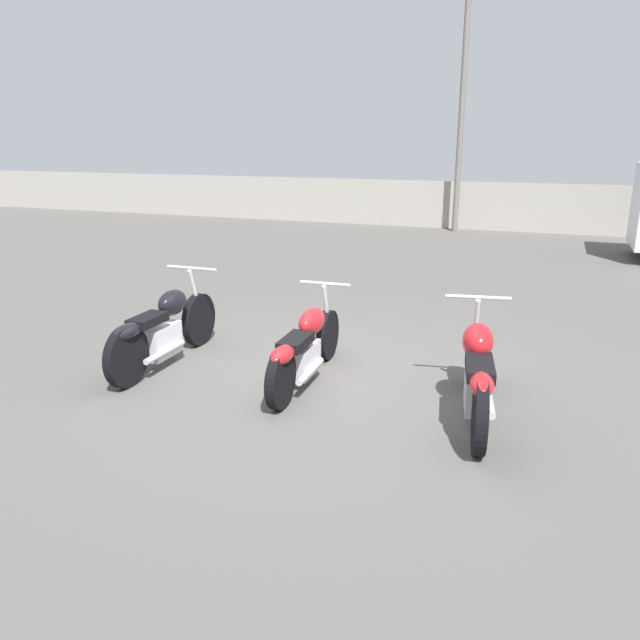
{
  "coord_description": "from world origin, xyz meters",
  "views": [
    {
      "loc": [
        2.27,
        -6.0,
        2.56
      ],
      "look_at": [
        0.0,
        0.07,
        0.65
      ],
      "focal_mm": 35.0,
      "sensor_mm": 36.0,
      "label": 1
    }
  ],
  "objects_px": {
    "motorcycle_slot_0": "(163,329)",
    "motorcycle_slot_2": "(477,373)",
    "light_pole_left": "(463,85)",
    "motorcycle_slot_1": "(305,347)"
  },
  "relations": [
    {
      "from": "light_pole_left",
      "to": "motorcycle_slot_0",
      "type": "xyz_separation_m",
      "value": [
        -1.48,
        -12.01,
        -3.44
      ]
    },
    {
      "from": "light_pole_left",
      "to": "motorcycle_slot_2",
      "type": "xyz_separation_m",
      "value": [
        2.08,
        -12.19,
        -3.42
      ]
    },
    {
      "from": "motorcycle_slot_0",
      "to": "motorcycle_slot_2",
      "type": "xyz_separation_m",
      "value": [
        3.56,
        -0.19,
        0.02
      ]
    },
    {
      "from": "motorcycle_slot_2",
      "to": "motorcycle_slot_0",
      "type": "bearing_deg",
      "value": 167.6
    },
    {
      "from": "light_pole_left",
      "to": "motorcycle_slot_2",
      "type": "relative_size",
      "value": 3.06
    },
    {
      "from": "motorcycle_slot_0",
      "to": "motorcycle_slot_1",
      "type": "distance_m",
      "value": 1.73
    },
    {
      "from": "motorcycle_slot_0",
      "to": "motorcycle_slot_2",
      "type": "relative_size",
      "value": 1.02
    },
    {
      "from": "light_pole_left",
      "to": "motorcycle_slot_1",
      "type": "distance_m",
      "value": 12.44
    },
    {
      "from": "motorcycle_slot_0",
      "to": "motorcycle_slot_2",
      "type": "bearing_deg",
      "value": -3.76
    },
    {
      "from": "motorcycle_slot_0",
      "to": "motorcycle_slot_1",
      "type": "relative_size",
      "value": 1.03
    }
  ]
}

